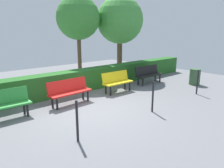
{
  "coord_description": "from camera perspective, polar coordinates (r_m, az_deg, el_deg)",
  "views": [
    {
      "loc": [
        3.86,
        5.35,
        2.49
      ],
      "look_at": [
        -1.32,
        -0.44,
        0.55
      ],
      "focal_mm": 33.76,
      "sensor_mm": 36.0,
      "label": 1
    }
  ],
  "objects": [
    {
      "name": "bench_red",
      "position": [
        7.53,
        -11.48,
        -1.72
      ],
      "size": [
        1.59,
        0.53,
        0.86
      ],
      "rotation": [
        0.0,
        0.0,
        0.04
      ],
      "color": "red",
      "rests_on": "ground_plane"
    },
    {
      "name": "trash_bin",
      "position": [
        10.87,
        21.5,
        1.84
      ],
      "size": [
        0.5,
        0.5,
        0.76
      ],
      "primitive_type": "cylinder",
      "color": "#385938",
      "rests_on": "ground_plane"
    },
    {
      "name": "railing_post_far",
      "position": [
        4.94,
        -9.42,
        -9.93
      ],
      "size": [
        0.06,
        0.06,
        1.0
      ],
      "primitive_type": "cylinder",
      "color": "black",
      "rests_on": "ground_plane"
    },
    {
      "name": "ground_plane",
      "position": [
        7.05,
        -5.7,
        -6.73
      ],
      "size": [
        18.14,
        18.14,
        0.0
      ],
      "primitive_type": "plane",
      "color": "slate"
    },
    {
      "name": "railing_post_mid",
      "position": [
        6.74,
        10.98,
        -3.41
      ],
      "size": [
        0.06,
        0.06,
        1.0
      ],
      "primitive_type": "cylinder",
      "color": "black",
      "rests_on": "ground_plane"
    },
    {
      "name": "hedge_row",
      "position": [
        9.16,
        -8.71,
        0.99
      ],
      "size": [
        14.14,
        0.68,
        0.9
      ],
      "primitive_type": "cube",
      "color": "#266023",
      "rests_on": "ground_plane"
    },
    {
      "name": "bench_green",
      "position": [
        6.83,
        -27.83,
        -4.76
      ],
      "size": [
        1.6,
        0.5,
        0.86
      ],
      "rotation": [
        0.0,
        0.0,
        -0.03
      ],
      "color": "#2D8C38",
      "rests_on": "ground_plane"
    },
    {
      "name": "bench_yellow",
      "position": [
        8.82,
        1.34,
        0.83
      ],
      "size": [
        1.39,
        0.5,
        0.86
      ],
      "rotation": [
        0.0,
        0.0,
        -0.03
      ],
      "color": "yellow",
      "rests_on": "ground_plane"
    },
    {
      "name": "tree_mid",
      "position": [
        11.31,
        -9.16,
        17.19
      ],
      "size": [
        2.21,
        2.21,
        4.27
      ],
      "color": "brown",
      "rests_on": "ground_plane"
    },
    {
      "name": "bench_black",
      "position": [
        10.52,
        9.83,
        2.81
      ],
      "size": [
        1.61,
        0.5,
        0.86
      ],
      "rotation": [
        0.0,
        0.0,
        -0.02
      ],
      "color": "black",
      "rests_on": "ground_plane"
    },
    {
      "name": "railing_post_near",
      "position": [
        9.18,
        22.14,
        0.45
      ],
      "size": [
        0.06,
        0.06,
        1.0
      ],
      "primitive_type": "cylinder",
      "color": "black",
      "rests_on": "ground_plane"
    },
    {
      "name": "tree_near",
      "position": [
        12.28,
        2.15,
        16.78
      ],
      "size": [
        2.6,
        2.6,
        4.41
      ],
      "color": "brown",
      "rests_on": "ground_plane"
    }
  ]
}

